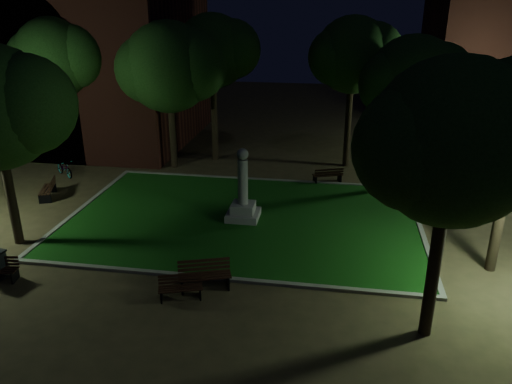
{
  "coord_description": "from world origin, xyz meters",
  "views": [
    {
      "loc": [
        3.83,
        -17.74,
        9.19
      ],
      "look_at": [
        0.74,
        1.0,
        1.75
      ],
      "focal_mm": 35.0,
      "sensor_mm": 36.0,
      "label": 1
    }
  ],
  "objects_px": {
    "bicycle": "(64,168)",
    "monument": "(243,200)",
    "bench_right_side": "(448,205)",
    "bench_near_right": "(205,276)",
    "bench_near_left": "(181,288)",
    "bench_left_side": "(49,190)",
    "bench_far_side": "(328,176)"
  },
  "relations": [
    {
      "from": "bicycle",
      "to": "monument",
      "type": "bearing_deg",
      "value": -74.12
    },
    {
      "from": "bench_right_side",
      "to": "bicycle",
      "type": "height_order",
      "value": "bench_right_side"
    },
    {
      "from": "bench_near_right",
      "to": "bicycle",
      "type": "distance_m",
      "value": 14.34
    },
    {
      "from": "monument",
      "to": "bicycle",
      "type": "height_order",
      "value": "monument"
    },
    {
      "from": "bench_near_left",
      "to": "bench_left_side",
      "type": "height_order",
      "value": "bench_left_side"
    },
    {
      "from": "bench_near_left",
      "to": "bench_near_right",
      "type": "bearing_deg",
      "value": 32.07
    },
    {
      "from": "monument",
      "to": "bench_right_side",
      "type": "xyz_separation_m",
      "value": [
        9.02,
        2.11,
        -0.52
      ]
    },
    {
      "from": "bench_right_side",
      "to": "bench_left_side",
      "type": "bearing_deg",
      "value": 91.92
    },
    {
      "from": "bench_near_right",
      "to": "bench_near_left",
      "type": "bearing_deg",
      "value": -149.04
    },
    {
      "from": "bench_right_side",
      "to": "bench_far_side",
      "type": "bearing_deg",
      "value": 58.19
    },
    {
      "from": "monument",
      "to": "bench_near_right",
      "type": "height_order",
      "value": "monument"
    },
    {
      "from": "bicycle",
      "to": "bench_near_right",
      "type": "bearing_deg",
      "value": -96.03
    },
    {
      "from": "monument",
      "to": "bench_left_side",
      "type": "height_order",
      "value": "monument"
    },
    {
      "from": "bench_near_left",
      "to": "bench_right_side",
      "type": "height_order",
      "value": "bench_right_side"
    },
    {
      "from": "bench_near_right",
      "to": "bench_left_side",
      "type": "xyz_separation_m",
      "value": [
        -9.62,
        6.66,
        -0.03
      ]
    },
    {
      "from": "monument",
      "to": "bench_right_side",
      "type": "bearing_deg",
      "value": 13.19
    },
    {
      "from": "bench_left_side",
      "to": "bench_near_right",
      "type": "bearing_deg",
      "value": 35.09
    },
    {
      "from": "bench_near_left",
      "to": "bicycle",
      "type": "height_order",
      "value": "bicycle"
    },
    {
      "from": "bench_near_left",
      "to": "bench_left_side",
      "type": "xyz_separation_m",
      "value": [
        -9.01,
        7.38,
        0.06
      ]
    },
    {
      "from": "monument",
      "to": "bench_near_left",
      "type": "bearing_deg",
      "value": -97.76
    },
    {
      "from": "bench_right_side",
      "to": "bicycle",
      "type": "xyz_separation_m",
      "value": [
        -19.78,
        2.01,
        0.02
      ]
    },
    {
      "from": "monument",
      "to": "bench_far_side",
      "type": "relative_size",
      "value": 1.94
    },
    {
      "from": "bench_left_side",
      "to": "bench_right_side",
      "type": "height_order",
      "value": "bench_right_side"
    },
    {
      "from": "monument",
      "to": "bench_near_right",
      "type": "xyz_separation_m",
      "value": [
        -0.25,
        -5.64,
        -0.5
      ]
    },
    {
      "from": "bench_near_left",
      "to": "bicycle",
      "type": "bearing_deg",
      "value": 115.63
    },
    {
      "from": "monument",
      "to": "bicycle",
      "type": "xyz_separation_m",
      "value": [
        -10.76,
        4.13,
        -0.5
      ]
    },
    {
      "from": "bench_near_right",
      "to": "bench_left_side",
      "type": "bearing_deg",
      "value": 126.53
    },
    {
      "from": "bench_near_right",
      "to": "bench_far_side",
      "type": "relative_size",
      "value": 1.13
    },
    {
      "from": "bench_left_side",
      "to": "bicycle",
      "type": "relative_size",
      "value": 1.0
    },
    {
      "from": "bench_near_left",
      "to": "bench_near_right",
      "type": "xyz_separation_m",
      "value": [
        0.62,
        0.73,
        0.09
      ]
    },
    {
      "from": "bench_near_right",
      "to": "monument",
      "type": "bearing_deg",
      "value": 68.64
    },
    {
      "from": "bicycle",
      "to": "bench_left_side",
      "type": "bearing_deg",
      "value": -127.2
    }
  ]
}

